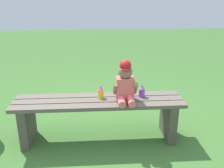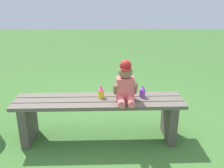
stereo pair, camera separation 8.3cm
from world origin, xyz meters
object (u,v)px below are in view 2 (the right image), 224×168
Objects in this scene: child_figure at (125,84)px; park_bench at (99,112)px; sippy_cup_right at (142,92)px; sippy_cup_left at (101,92)px.

park_bench is at bearing 172.81° from child_figure.
child_figure is 0.23m from sippy_cup_right.
child_figure is at bearing -156.31° from sippy_cup_right.
park_bench is 13.53× the size of sippy_cup_left.
park_bench is 4.14× the size of child_figure.
sippy_cup_left is 1.00× the size of sippy_cup_right.
park_bench is at bearing -173.98° from sippy_cup_right.
park_bench is 0.20m from sippy_cup_left.
sippy_cup_left is (-0.24, 0.08, -0.12)m from child_figure.
sippy_cup_right is at bearing 0.00° from sippy_cup_left.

